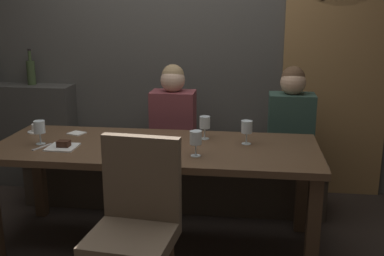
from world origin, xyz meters
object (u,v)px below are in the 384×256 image
Objects in this scene: dining_table at (156,158)px; wine_glass_end_left at (196,139)px; banquette_bench at (173,179)px; fork_on_table at (42,147)px; wine_glass_near_right at (247,128)px; chair_near_side at (136,216)px; espresso_cup at (36,129)px; diner_redhead at (173,113)px; wine_bottle_pale_label at (31,72)px; wine_glass_far_right at (205,123)px; diner_bearded at (291,116)px; wine_glass_center_front at (39,128)px; dessert_plate at (63,146)px.

dining_table is 13.41× the size of wine_glass_end_left.
fork_on_table is at bearing -131.36° from banquette_bench.
banquette_bench is 15.24× the size of wine_glass_near_right.
chair_near_side is 8.17× the size of espresso_cup.
diner_redhead is at bearing 91.40° from chair_near_side.
wine_bottle_pale_label reaches higher than dining_table.
diner_redhead is 6.26× the size of espresso_cup.
wine_glass_end_left is 0.96× the size of fork_on_table.
chair_near_side is 5.98× the size of wine_glass_far_right.
diner_bearded is 2.31× the size of wine_bottle_pale_label.
wine_glass_center_front is at bearing -134.97° from diner_redhead.
wine_glass_far_right and wine_glass_near_right have the same top height.
chair_near_side is 1.46m from diner_redhead.
diner_bearded is (0.96, 0.02, 0.58)m from banquette_bench.
dining_table is at bearing -12.42° from espresso_cup.
diner_bearded is 0.83m from wine_glass_far_right.
wine_glass_far_right is 0.98m from dessert_plate.
fork_on_table is at bearing -176.71° from dessert_plate.
chair_near_side is 2.33m from wine_bottle_pale_label.
wine_glass_center_front reaches higher than banquette_bench.
diner_bearded reaches higher than banquette_bench.
diner_bearded reaches higher than espresso_cup.
wine_glass_far_right is 1.37× the size of espresso_cup.
wine_glass_center_front is at bearing -135.56° from banquette_bench.
wine_glass_near_right is 1.24m from dessert_plate.
dessert_plate is at bearing -151.18° from diner_bearded.
banquette_bench is 20.83× the size of espresso_cup.
chair_near_side reaches higher than dining_table.
wine_bottle_pale_label reaches higher than espresso_cup.
wine_glass_end_left and wine_glass_center_front have the same top height.
espresso_cup reaches higher than fork_on_table.
wine_bottle_pale_label reaches higher than wine_glass_near_right.
dining_table reaches higher than banquette_bench.
chair_near_side is at bearing -42.40° from dessert_plate.
dining_table is at bearing 5.24° from wine_glass_center_front.
diner_redhead reaches higher than wine_glass_end_left.
banquette_bench is at bearing 91.52° from chair_near_side.
diner_bearded is 4.59× the size of wine_glass_center_front.
wine_glass_center_front is (-0.83, 0.65, 0.30)m from chair_near_side.
wine_glass_near_right reaches higher than banquette_bench.
dining_table is at bearing 146.93° from wine_glass_end_left.
diner_redhead is 4.58× the size of wine_glass_far_right.
wine_glass_end_left reaches higher than fork_on_table.
banquette_bench is at bearing 27.08° from espresso_cup.
espresso_cup is at bearing 135.60° from dessert_plate.
wine_glass_center_front reaches higher than dessert_plate.
wine_glass_far_right is 1.00× the size of wine_glass_near_right.
wine_bottle_pale_label reaches higher than wine_glass_far_right.
dining_table is 0.82m from banquette_bench.
wine_glass_far_right is at bearing 163.41° from wine_glass_near_right.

